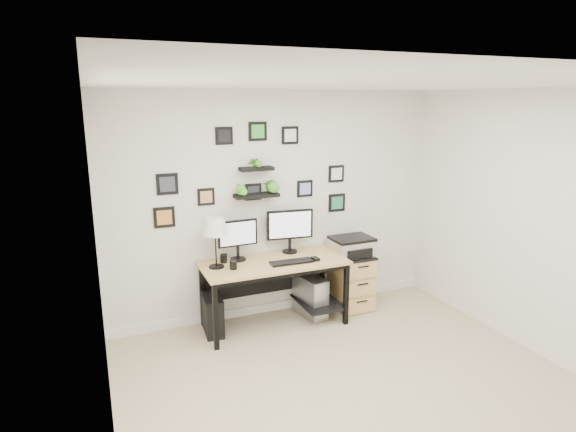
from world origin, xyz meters
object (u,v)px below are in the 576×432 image
monitor_right (290,227)px  table_lamp (215,228)px  pc_tower_black (213,314)px  pc_tower_grey (310,296)px  desk (276,271)px  printer (352,246)px  monitor_left (238,237)px  mug (233,265)px  file_cabinet (351,281)px

monitor_right → table_lamp: size_ratio=1.01×
pc_tower_black → pc_tower_grey: 1.17m
desk → monitor_right: (0.25, 0.20, 0.43)m
pc_tower_black → printer: bearing=4.6°
monitor_left → pc_tower_grey: monitor_left is taller
pc_tower_grey → printer: (0.55, 0.01, 0.54)m
desk → table_lamp: (-0.67, 0.03, 0.56)m
monitor_right → pc_tower_black: size_ratio=1.30×
mug → pc_tower_black: bearing=146.1°
desk → file_cabinet: (1.01, 0.06, -0.29)m
pc_tower_black → printer: (1.72, 0.00, 0.57)m
pc_tower_black → pc_tower_grey: pc_tower_grey is taller
table_lamp → printer: size_ratio=1.12×
pc_tower_black → file_cabinet: (1.74, 0.01, 0.12)m
desk → monitor_left: 0.57m
monitor_right → table_lamp: table_lamp is taller
pc_tower_grey → printer: size_ratio=1.03×
table_lamp → printer: 1.71m
monitor_left → file_cabinet: bearing=-4.2°
monitor_left → monitor_right: size_ratio=0.84×
monitor_right → printer: 0.80m
desk → mug: mug is taller
mug → pc_tower_black: (-0.21, 0.14, -0.58)m
monitor_right → desk: bearing=-141.7°
desk → table_lamp: 0.87m
desk → printer: size_ratio=3.28×
pc_tower_black → printer: printer is taller
monitor_left → table_lamp: table_lamp is taller
mug → pc_tower_grey: size_ratio=0.18×
monitor_right → printer: bearing=-11.5°
table_lamp → printer: table_lamp is taller
table_lamp → mug: bearing=-38.6°
monitor_right → printer: (0.74, -0.15, -0.27)m
desk → pc_tower_black: bearing=176.4°
pc_tower_grey → file_cabinet: bearing=2.3°
file_cabinet → monitor_right: bearing=169.4°
file_cabinet → printer: 0.45m
monitor_right → pc_tower_grey: size_ratio=1.08×
pc_tower_black → pc_tower_grey: (1.17, -0.01, 0.03)m
printer → mug: bearing=-174.6°
pc_tower_black → file_cabinet: size_ratio=0.63×
table_lamp → file_cabinet: bearing=1.1°
monitor_left → monitor_right: (0.64, 0.04, 0.03)m
monitor_left → pc_tower_black: 0.88m
desk → pc_tower_grey: (0.45, 0.04, -0.39)m
pc_tower_black → monitor_right: bearing=13.4°
monitor_left → pc_tower_black: (-0.34, -0.12, -0.81)m
table_lamp → mug: 0.44m
desk → pc_tower_black: size_ratio=3.80×
monitor_left → file_cabinet: monitor_left is taller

